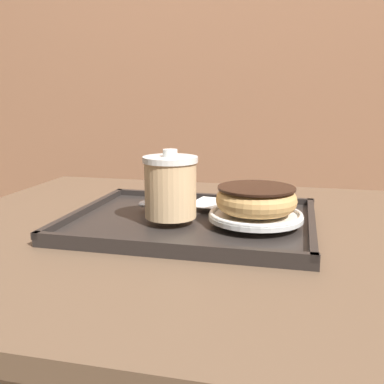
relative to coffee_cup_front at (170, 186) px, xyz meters
name	(u,v)px	position (x,y,z in m)	size (l,w,h in m)	color
wall_behind	(257,39)	(0.03, 1.12, 0.38)	(8.00, 0.05, 2.40)	#9E6B4C
cafe_table	(191,314)	(0.03, 0.02, -0.25)	(1.00, 0.87, 0.74)	brown
serving_tray	(192,222)	(0.03, 0.03, -0.07)	(0.44, 0.36, 0.02)	#282321
napkin_paper	(219,204)	(0.07, 0.12, -0.05)	(0.12, 0.11, 0.00)	white
coffee_cup_front	(170,186)	(0.00, 0.00, 0.00)	(0.10, 0.10, 0.12)	#E0B784
plate_with_chocolate_donut	(256,215)	(0.15, 0.02, -0.05)	(0.16, 0.16, 0.01)	white
donut_chocolate_glazed	(256,199)	(0.15, 0.02, -0.02)	(0.14, 0.14, 0.04)	tan
spoon	(148,201)	(-0.07, 0.09, -0.05)	(0.03, 0.17, 0.01)	silver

